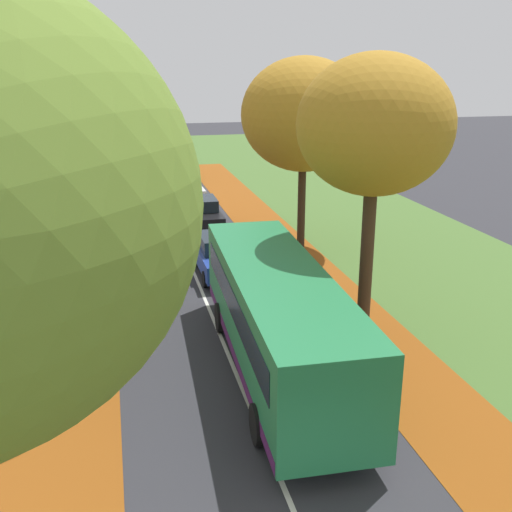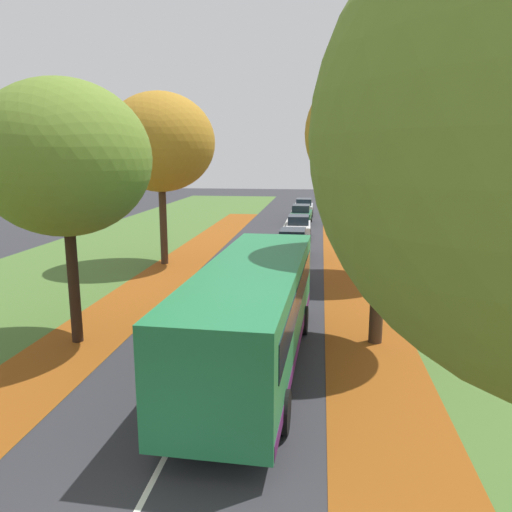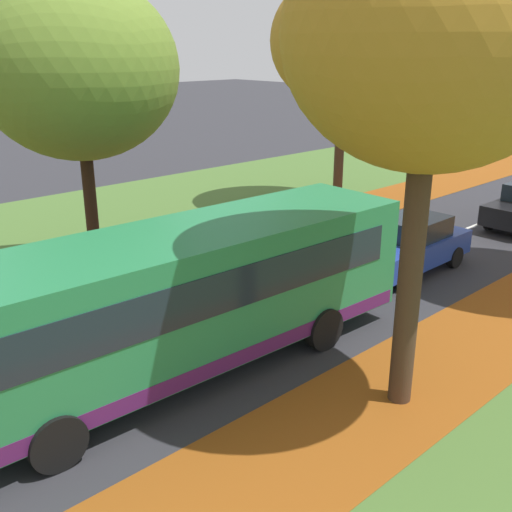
{
  "view_description": "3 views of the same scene",
  "coord_description": "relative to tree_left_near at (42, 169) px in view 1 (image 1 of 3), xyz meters",
  "views": [
    {
      "loc": [
        -2.93,
        -6.33,
        8.32
      ],
      "look_at": [
        1.43,
        11.86,
        2.23
      ],
      "focal_mm": 42.0,
      "sensor_mm": 36.0,
      "label": 1
    },
    {
      "loc": [
        2.94,
        -4.84,
        5.92
      ],
      "look_at": [
        0.59,
        13.35,
        2.14
      ],
      "focal_mm": 35.0,
      "sensor_mm": 36.0,
      "label": 2
    },
    {
      "loc": [
        10.14,
        1.94,
        6.37
      ],
      "look_at": [
        0.03,
        11.29,
        1.48
      ],
      "focal_mm": 42.0,
      "sensor_mm": 36.0,
      "label": 3
    }
  ],
  "objects": [
    {
      "name": "car_blue_lead",
      "position": [
        5.68,
        7.12,
        -4.95
      ],
      "size": [
        1.82,
        4.22,
        1.62
      ],
      "color": "#233D9E",
      "rests_on": "ground"
    },
    {
      "name": "leaf_litter_left",
      "position": [
        0.08,
        4.55,
        -5.75
      ],
      "size": [
        2.8,
        60.0,
        0.0
      ],
      "primitive_type": "cube",
      "color": "#8C4714",
      "rests_on": "grass_verge_left"
    },
    {
      "name": "tree_right_near",
      "position": [
        9.47,
        1.15,
        0.71
      ],
      "size": [
        4.74,
        4.74,
        8.64
      ],
      "color": "#422D1E",
      "rests_on": "ground"
    },
    {
      "name": "car_silver_trailing",
      "position": [
        6.03,
        34.4,
        -4.95
      ],
      "size": [
        1.79,
        4.21,
        1.62
      ],
      "color": "#B7BABF",
      "rests_on": "ground"
    },
    {
      "name": "leaf_litter_right",
      "position": [
        9.28,
        4.55,
        -5.75
      ],
      "size": [
        2.8,
        60.0,
        0.0
      ],
      "primitive_type": "cube",
      "color": "#8C4714",
      "rests_on": "grass_verge_right"
    },
    {
      "name": "car_white_third_in_line",
      "position": [
        6.11,
        20.89,
        -4.95
      ],
      "size": [
        1.86,
        4.24,
        1.62
      ],
      "color": "silver",
      "rests_on": "ground"
    },
    {
      "name": "tree_right_mid",
      "position": [
        10.1,
        10.04,
        0.31
      ],
      "size": [
        5.56,
        5.56,
        8.59
      ],
      "color": "#382619",
      "rests_on": "ground"
    },
    {
      "name": "bus",
      "position": [
        5.86,
        -1.22,
        -4.06
      ],
      "size": [
        2.93,
        10.48,
        2.98
      ],
      "color": "#237A47",
      "rests_on": "ground"
    },
    {
      "name": "car_black_following",
      "position": [
        6.08,
        14.21,
        -4.95
      ],
      "size": [
        1.82,
        4.22,
        1.62
      ],
      "color": "black",
      "rests_on": "ground"
    },
    {
      "name": "road_centre_line",
      "position": [
        4.68,
        10.55,
        -5.76
      ],
      "size": [
        0.12,
        80.0,
        0.01
      ],
      "primitive_type": "cube",
      "color": "silver",
      "rests_on": "ground"
    },
    {
      "name": "car_green_fourth_in_line",
      "position": [
        6.0,
        28.38,
        -4.95
      ],
      "size": [
        1.86,
        4.24,
        1.62
      ],
      "color": "#1E6038",
      "rests_on": "ground"
    },
    {
      "name": "grass_verge_right",
      "position": [
        13.88,
        10.55,
        -5.76
      ],
      "size": [
        12.0,
        90.0,
        0.01
      ],
      "primitive_type": "cube",
      "color": "#476B2D",
      "rests_on": "ground"
    },
    {
      "name": "tree_left_near",
      "position": [
        0.0,
        0.0,
        0.0
      ],
      "size": [
        5.18,
        5.18,
        8.11
      ],
      "color": "black",
      "rests_on": "ground"
    },
    {
      "name": "tree_left_mid",
      "position": [
        -0.76,
        11.52,
        0.72
      ],
      "size": [
        5.72,
        5.72,
        9.07
      ],
      "color": "#422D1E",
      "rests_on": "ground"
    }
  ]
}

